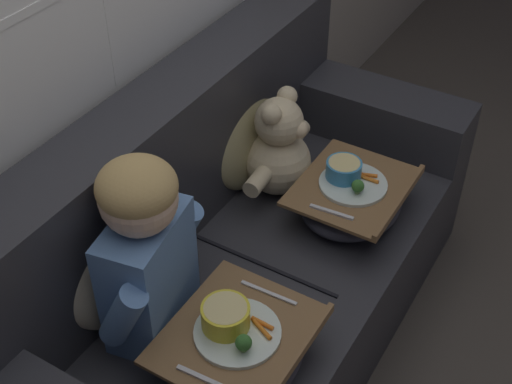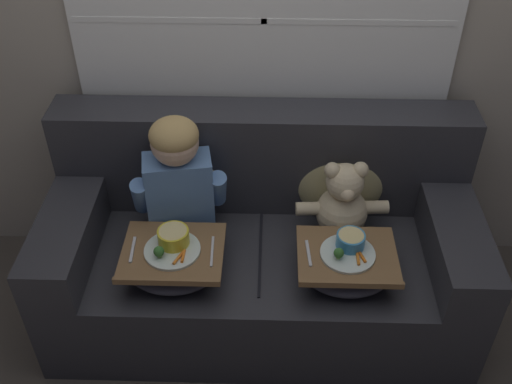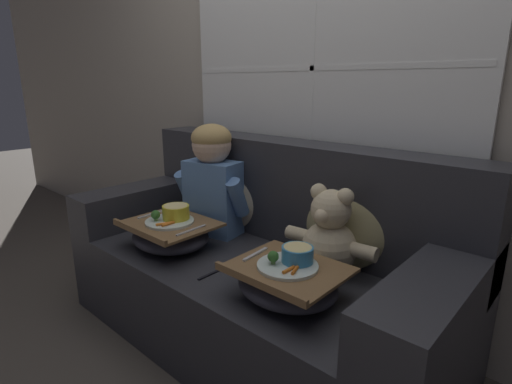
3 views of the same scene
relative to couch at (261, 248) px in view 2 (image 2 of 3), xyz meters
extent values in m
plane|color=#4C443D|center=(0.00, -0.07, -0.34)|extent=(14.00, 14.00, 0.00)
cube|color=#A89E8E|center=(0.00, 0.43, 0.96)|extent=(8.00, 0.05, 2.60)
cube|color=white|center=(0.00, 0.39, 0.93)|extent=(1.62, 0.02, 1.17)
cube|color=black|center=(0.00, 0.39, 0.93)|extent=(1.57, 0.01, 1.12)
cube|color=white|center=(0.00, 0.38, 0.93)|extent=(0.02, 0.02, 1.12)
cube|color=white|center=(0.00, 0.38, 0.93)|extent=(1.57, 0.02, 0.02)
cube|color=#2D2D33|center=(0.00, -0.07, -0.12)|extent=(1.85, 0.84, 0.43)
cube|color=#2D2D33|center=(0.00, 0.24, 0.34)|extent=(1.85, 0.22, 0.49)
cube|color=#2D2D33|center=(-0.82, -0.07, 0.19)|extent=(0.22, 0.84, 0.20)
cube|color=#2D2D33|center=(0.82, -0.07, 0.19)|extent=(0.22, 0.84, 0.20)
cube|color=black|center=(0.00, -0.09, 0.10)|extent=(0.01, 0.58, 0.01)
ellipsoid|color=#C1B293|center=(-0.35, 0.16, 0.29)|extent=(0.41, 0.20, 0.42)
ellipsoid|color=tan|center=(0.35, 0.16, 0.29)|extent=(0.41, 0.20, 0.43)
cube|color=#5B84BC|center=(-0.35, 0.03, 0.28)|extent=(0.31, 0.20, 0.38)
sphere|color=beige|center=(-0.35, 0.03, 0.56)|extent=(0.20, 0.20, 0.20)
ellipsoid|color=tan|center=(-0.35, 0.03, 0.60)|extent=(0.20, 0.20, 0.14)
cylinder|color=#5B84BC|center=(-0.51, -0.02, 0.31)|extent=(0.10, 0.16, 0.21)
cylinder|color=#5B84BC|center=(-0.19, 0.04, 0.31)|extent=(0.10, 0.16, 0.21)
sphere|color=beige|center=(0.35, 0.03, 0.21)|extent=(0.23, 0.23, 0.23)
sphere|color=beige|center=(0.35, 0.03, 0.37)|extent=(0.16, 0.16, 0.16)
sphere|color=beige|center=(0.29, 0.03, 0.44)|extent=(0.07, 0.07, 0.07)
sphere|color=beige|center=(0.41, 0.03, 0.44)|extent=(0.07, 0.07, 0.07)
sphere|color=beige|center=(0.36, -0.04, 0.36)|extent=(0.06, 0.06, 0.06)
sphere|color=black|center=(0.36, -0.06, 0.37)|extent=(0.02, 0.02, 0.02)
cylinder|color=beige|center=(0.21, 0.02, 0.23)|extent=(0.12, 0.07, 0.06)
cylinder|color=beige|center=(0.50, 0.04, 0.23)|extent=(0.12, 0.07, 0.06)
cylinder|color=beige|center=(0.31, -0.09, 0.12)|extent=(0.07, 0.11, 0.06)
cylinder|color=beige|center=(0.41, -0.08, 0.12)|extent=(0.07, 0.11, 0.06)
ellipsoid|color=#2D2D38|center=(-0.35, -0.25, 0.15)|extent=(0.40, 0.34, 0.12)
cube|color=brown|center=(-0.35, -0.25, 0.21)|extent=(0.41, 0.35, 0.01)
cube|color=brown|center=(-0.35, -0.42, 0.23)|extent=(0.41, 0.02, 0.02)
cylinder|color=silver|center=(-0.35, -0.25, 0.23)|extent=(0.23, 0.23, 0.01)
cylinder|color=yellow|center=(-0.35, -0.21, 0.26)|extent=(0.13, 0.13, 0.06)
cylinder|color=#E5D189|center=(-0.35, -0.21, 0.29)|extent=(0.11, 0.11, 0.01)
sphere|color=#38702D|center=(-0.40, -0.30, 0.26)|extent=(0.04, 0.04, 0.04)
cylinder|color=#7A9E56|center=(-0.40, -0.30, 0.24)|extent=(0.02, 0.02, 0.02)
cylinder|color=orange|center=(-0.32, -0.30, 0.24)|extent=(0.04, 0.07, 0.01)
cylinder|color=orange|center=(-0.30, -0.29, 0.24)|extent=(0.02, 0.07, 0.01)
cube|color=silver|center=(-0.51, -0.25, 0.22)|extent=(0.02, 0.14, 0.01)
cube|color=silver|center=(-0.19, -0.25, 0.22)|extent=(0.02, 0.17, 0.01)
ellipsoid|color=#2D2D38|center=(0.35, -0.25, 0.15)|extent=(0.39, 0.32, 0.12)
cube|color=brown|center=(0.35, -0.25, 0.21)|extent=(0.40, 0.34, 0.01)
cube|color=brown|center=(0.35, -0.41, 0.23)|extent=(0.40, 0.02, 0.02)
cylinder|color=silver|center=(0.35, -0.25, 0.23)|extent=(0.22, 0.22, 0.01)
cylinder|color=#3889C1|center=(0.36, -0.21, 0.26)|extent=(0.12, 0.12, 0.06)
cylinder|color=#E5D189|center=(0.36, -0.21, 0.28)|extent=(0.10, 0.10, 0.01)
sphere|color=#38702D|center=(0.31, -0.28, 0.26)|extent=(0.04, 0.04, 0.04)
cylinder|color=#7A9E56|center=(0.31, -0.28, 0.24)|extent=(0.02, 0.02, 0.02)
cylinder|color=orange|center=(0.39, -0.29, 0.24)|extent=(0.01, 0.07, 0.01)
cylinder|color=orange|center=(0.41, -0.28, 0.24)|extent=(0.03, 0.06, 0.01)
cube|color=silver|center=(0.20, -0.25, 0.22)|extent=(0.02, 0.14, 0.01)
camera|label=1|loc=(-1.34, -0.89, 1.68)|focal=50.00mm
camera|label=2|loc=(0.03, -1.97, 1.92)|focal=42.00mm
camera|label=3|loc=(1.15, -1.30, 0.86)|focal=28.00mm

